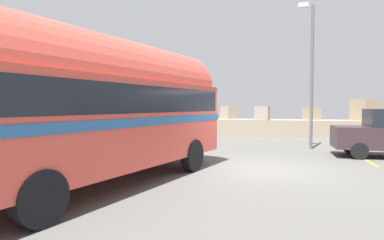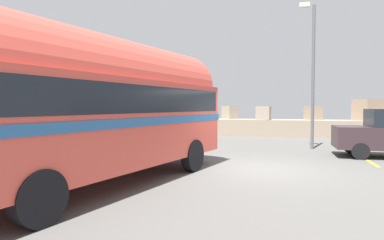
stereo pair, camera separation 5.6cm
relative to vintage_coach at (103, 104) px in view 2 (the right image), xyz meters
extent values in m
cube|color=#53514E|center=(3.69, 3.15, -2.04)|extent=(32.00, 26.00, 0.02)
cube|color=gray|center=(3.69, 14.95, -1.50)|extent=(31.36, 1.80, 1.10)
cube|color=gray|center=(-9.81, 15.48, -0.43)|extent=(0.96, 1.09, 1.04)
sphere|color=gray|center=(-6.68, 14.43, -0.25)|extent=(1.39, 1.39, 1.39)
sphere|color=gray|center=(-3.61, 15.18, -0.47)|extent=(0.97, 0.97, 0.97)
sphere|color=gray|center=(-1.26, 14.54, -0.29)|extent=(1.31, 1.31, 1.31)
cube|color=gray|center=(0.83, 15.48, -0.50)|extent=(1.19, 1.18, 0.90)
cube|color=#9F8F7E|center=(3.18, 14.48, -0.51)|extent=(0.98, 0.91, 0.87)
cube|color=gray|center=(6.31, 15.46, -0.52)|extent=(1.19, 1.19, 0.87)
cube|color=#9D826A|center=(9.41, 15.15, -0.29)|extent=(1.76, 1.74, 1.31)
cube|color=gold|center=(7.31, 6.65, -2.03)|extent=(0.12, 4.40, 0.01)
cylinder|color=black|center=(-0.46, 2.79, -1.55)|extent=(0.50, 1.00, 0.96)
cylinder|color=black|center=(1.69, 2.27, -1.55)|extent=(0.50, 1.00, 0.96)
cylinder|color=black|center=(0.46, -2.80, -1.55)|extent=(0.50, 1.00, 0.96)
cube|color=#D44A3D|center=(0.00, 0.00, -0.48)|extent=(4.32, 8.73, 2.10)
cylinder|color=#D44A3D|center=(0.00, 0.00, 0.57)|extent=(4.04, 8.36, 2.20)
cube|color=#2A5D94|center=(0.00, 0.00, -0.42)|extent=(4.38, 8.82, 0.20)
cube|color=black|center=(0.00, 0.00, 0.10)|extent=(4.27, 8.41, 0.64)
cube|color=silver|center=(1.01, 4.14, -1.35)|extent=(2.25, 0.69, 0.28)
cylinder|color=black|center=(-4.30, 2.47, -1.55)|extent=(0.63, 0.99, 0.96)
cylinder|color=black|center=(-2.26, 1.61, -1.55)|extent=(0.63, 0.99, 0.96)
cube|color=silver|center=(-2.63, 3.57, -1.35)|extent=(2.16, 1.04, 0.28)
cylinder|color=black|center=(7.09, 5.96, -1.72)|extent=(0.62, 0.20, 0.62)
cylinder|color=black|center=(7.09, 7.49, -1.72)|extent=(0.62, 0.20, 0.62)
cylinder|color=#5B5B60|center=(5.65, 8.66, 1.23)|extent=(0.14, 0.14, 6.56)
cube|color=beige|center=(5.21, 8.24, 4.41)|extent=(0.44, 0.24, 0.18)
camera|label=1|loc=(4.17, -7.23, -0.05)|focal=30.63mm
camera|label=2|loc=(4.22, -7.22, -0.05)|focal=30.63mm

